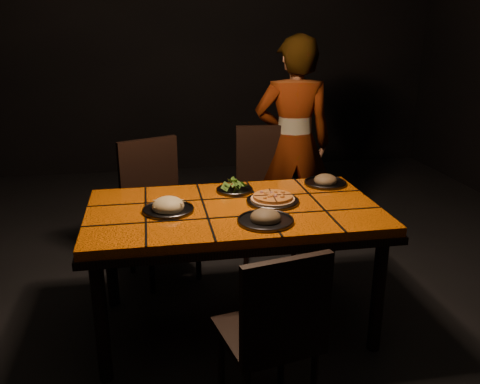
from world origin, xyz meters
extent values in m
cube|color=black|center=(0.00, 0.00, -0.02)|extent=(6.00, 7.00, 0.04)
cube|color=black|center=(0.00, 3.50, 1.50)|extent=(6.00, 0.04, 3.00)
cube|color=#FF6B08|center=(0.00, 0.00, 0.72)|extent=(1.60, 0.90, 0.05)
cube|color=black|center=(0.00, 0.00, 0.68)|extent=(1.62, 0.92, 0.04)
cylinder|color=black|center=(-0.72, -0.37, 0.33)|extent=(0.07, 0.07, 0.66)
cylinder|color=black|center=(0.72, -0.37, 0.33)|extent=(0.07, 0.07, 0.66)
cylinder|color=black|center=(-0.72, 0.37, 0.33)|extent=(0.07, 0.07, 0.66)
cylinder|color=black|center=(0.72, 0.37, 0.33)|extent=(0.07, 0.07, 0.66)
cube|color=black|center=(0.02, -0.74, 0.42)|extent=(0.46, 0.46, 0.04)
cube|color=black|center=(0.06, -0.91, 0.65)|extent=(0.39, 0.12, 0.43)
cylinder|color=black|center=(0.14, -0.55, 0.20)|extent=(0.03, 0.03, 0.40)
cylinder|color=black|center=(-0.16, -0.61, 0.20)|extent=(0.03, 0.03, 0.40)
cube|color=black|center=(-0.38, 0.70, 0.47)|extent=(0.57, 0.57, 0.04)
cube|color=black|center=(-0.46, 0.88, 0.72)|extent=(0.42, 0.21, 0.48)
cylinder|color=black|center=(-0.47, 0.47, 0.22)|extent=(0.04, 0.04, 0.44)
cylinder|color=black|center=(-0.15, 0.61, 0.22)|extent=(0.04, 0.04, 0.44)
cylinder|color=black|center=(-0.61, 0.79, 0.22)|extent=(0.04, 0.04, 0.44)
cylinder|color=black|center=(-0.29, 0.93, 0.22)|extent=(0.04, 0.04, 0.44)
cube|color=black|center=(0.41, 0.93, 0.47)|extent=(0.48, 0.48, 0.04)
cube|color=black|center=(0.43, 1.13, 0.74)|extent=(0.44, 0.08, 0.48)
cylinder|color=black|center=(0.22, 0.77, 0.23)|extent=(0.04, 0.04, 0.45)
cylinder|color=black|center=(0.58, 0.73, 0.23)|extent=(0.04, 0.04, 0.45)
cylinder|color=black|center=(0.25, 1.12, 0.23)|extent=(0.04, 0.04, 0.45)
cylinder|color=black|center=(0.61, 1.09, 0.23)|extent=(0.04, 0.04, 0.45)
imported|color=brown|center=(0.66, 1.12, 0.82)|extent=(0.65, 0.47, 1.65)
cylinder|color=#37373C|center=(0.23, 0.03, 0.76)|extent=(0.30, 0.30, 0.01)
torus|color=#37373C|center=(0.23, 0.03, 0.76)|extent=(0.30, 0.30, 0.01)
cylinder|color=tan|center=(0.23, 0.03, 0.77)|extent=(0.26, 0.26, 0.01)
cylinder|color=orange|center=(0.23, 0.03, 0.78)|extent=(0.23, 0.23, 0.02)
cylinder|color=#37373C|center=(-0.36, 0.00, 0.76)|extent=(0.28, 0.28, 0.01)
torus|color=#37373C|center=(-0.36, 0.00, 0.76)|extent=(0.28, 0.28, 0.01)
ellipsoid|color=beige|center=(-0.36, 0.00, 0.78)|extent=(0.17, 0.17, 0.09)
cylinder|color=#37373C|center=(0.05, 0.27, 0.76)|extent=(0.22, 0.22, 0.01)
torus|color=#37373C|center=(0.05, 0.27, 0.76)|extent=(0.22, 0.22, 0.01)
cylinder|color=#37373C|center=(0.12, -0.25, 0.76)|extent=(0.29, 0.29, 0.01)
torus|color=#37373C|center=(0.12, -0.25, 0.76)|extent=(0.29, 0.29, 0.01)
ellipsoid|color=brown|center=(0.12, -0.25, 0.79)|extent=(0.17, 0.17, 0.10)
cylinder|color=#37373C|center=(0.64, 0.31, 0.76)|extent=(0.26, 0.26, 0.01)
torus|color=#37373C|center=(0.64, 0.31, 0.76)|extent=(0.27, 0.27, 0.01)
ellipsoid|color=brown|center=(0.64, 0.31, 0.78)|extent=(0.16, 0.16, 0.09)
camera|label=1|loc=(-0.43, -2.60, 1.72)|focal=38.00mm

